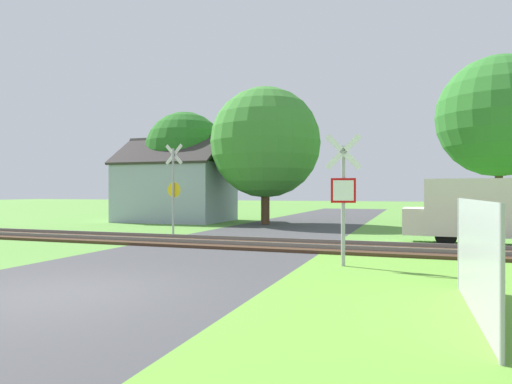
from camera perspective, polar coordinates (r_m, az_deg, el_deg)
The scene contains 11 objects.
ground_plane at distance 8.90m, azimuth -22.94°, elevation -11.73°, with size 160.00×160.00×0.00m, color #5B933D.
road_asphalt at distance 10.44m, azimuth -15.45°, elevation -9.95°, with size 6.47×80.00×0.01m, color #424244.
rail_track at distance 15.60m, azimuth -2.96°, elevation -6.41°, with size 60.00×2.60×0.22m.
stop_sign_near at distance 11.27m, azimuth 10.85°, elevation -0.05°, with size 0.86×0.22×3.22m.
crossing_sign_far at distance 19.53m, azimuth -10.27°, elevation 0.94°, with size 0.87×0.17×3.82m.
house at distance 28.37m, azimuth -9.90°, elevation 0.23°, with size 6.57×5.50×5.18m.
tree_center at distance 25.41m, azimuth 1.17°, elevation 6.19°, with size 6.10×6.10×7.59m.
tree_left at distance 29.24m, azimuth -8.86°, elevation 4.93°, with size 5.04×5.04×6.83m.
tree_far at distance 27.36m, azimuth 28.09°, elevation 8.33°, with size 6.32×6.32×8.92m.
mail_truck at distance 17.15m, azimuth 26.72°, elevation -1.88°, with size 4.93×1.98×2.24m.
fence_panel at distance 7.38m, azimuth 25.67°, elevation -7.49°, with size 0.14×3.92×1.70m.
Camera 1 is at (5.84, -6.46, 1.82)m, focal length 32.00 mm.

